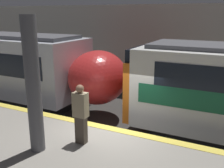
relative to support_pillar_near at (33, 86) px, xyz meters
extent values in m
plane|color=#33302D|center=(1.06, 2.09, -2.74)|extent=(120.00, 120.00, 0.00)
cube|color=#EAD14C|center=(1.06, 1.94, -1.68)|extent=(40.00, 0.30, 0.01)
cube|color=#B2AD9E|center=(1.06, 9.00, -0.30)|extent=(50.00, 0.15, 4.88)
cylinder|color=#56565B|center=(0.00, 0.00, 0.00)|extent=(0.36, 0.36, 3.36)
ellipsoid|color=red|center=(-0.90, 4.70, -0.91)|extent=(2.42, 2.71, 2.25)
sphere|color=#F2EFCC|center=(0.05, 4.70, -1.31)|extent=(0.20, 0.20, 0.20)
cube|color=orange|center=(1.01, 4.70, -0.99)|extent=(0.25, 2.89, 2.14)
cube|color=black|center=(1.01, 4.70, 0.08)|extent=(0.25, 2.59, 0.86)
sphere|color=#EA4C42|center=(0.86, 4.04, -1.36)|extent=(0.18, 0.18, 0.18)
sphere|color=#EA4C42|center=(0.86, 5.37, -1.36)|extent=(0.18, 0.18, 0.18)
cube|color=#473D33|center=(0.80, 0.80, -1.30)|extent=(0.28, 0.20, 0.75)
cube|color=gray|center=(0.80, 0.80, -0.60)|extent=(0.38, 0.24, 0.66)
sphere|color=#9E7051|center=(0.80, 0.80, -0.17)|extent=(0.21, 0.21, 0.21)
camera|label=1|loc=(4.41, -4.55, 1.71)|focal=42.00mm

